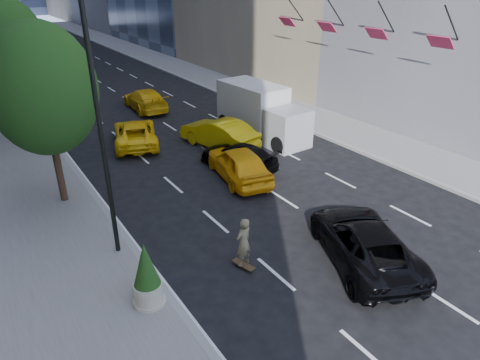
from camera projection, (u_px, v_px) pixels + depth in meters
ground at (330, 250)px, 15.49m from camera, size 160.00×160.00×0.00m
sidewalk_right at (193, 73)px, 43.01m from camera, size 4.00×120.00×0.15m
lamp_near at (101, 92)px, 12.87m from camera, size 2.13×0.22×10.00m
lamp_far at (13, 32)px, 26.44m from camera, size 2.13×0.22×10.00m
tree_near at (43, 90)px, 16.57m from camera, size 4.20×4.20×7.46m
tree_mid at (6, 47)px, 23.96m from camera, size 4.50×4.50×7.99m
facade_flags at (352, 27)px, 25.59m from camera, size 1.85×13.30×2.05m
skateboarder at (243, 245)px, 14.21m from camera, size 0.73×0.57×1.78m
black_sedan_lincoln at (364, 241)px, 14.66m from camera, size 4.41×5.94×1.50m
black_sedan_mercedes at (238, 156)px, 21.84m from camera, size 3.00×4.71×1.27m
taxi_a at (239, 163)px, 20.57m from camera, size 2.74×5.00×1.61m
taxi_b at (219, 133)px, 24.40m from camera, size 2.90×5.28×1.65m
taxi_c at (135, 133)px, 24.81m from camera, size 3.78×5.51×1.40m
taxi_d at (145, 100)px, 31.21m from camera, size 2.43×5.33×1.51m
city_bus at (37, 65)px, 37.50m from camera, size 8.11×13.15×3.63m
box_truck at (261, 111)px, 25.78m from camera, size 2.74×6.56×3.07m
planter_shrub at (147, 275)px, 12.39m from camera, size 0.87×0.87×2.09m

